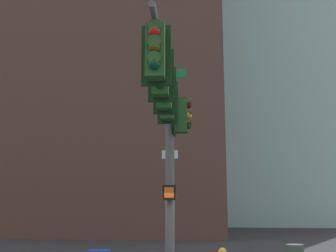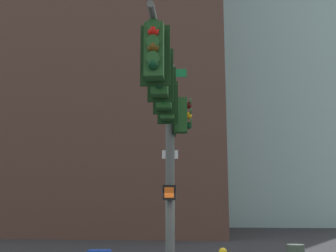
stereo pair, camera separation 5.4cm
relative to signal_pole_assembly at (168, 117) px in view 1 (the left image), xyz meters
name	(u,v)px [view 1 (the left image)]	position (x,y,z in m)	size (l,w,h in m)	color
signal_pole_assembly	(168,117)	(0.00, 0.00, 0.00)	(5.88, 1.12, 6.24)	#4C514C
building_brick_midblock	(191,78)	(52.70, 2.82, 17.49)	(18.86, 16.47, 43.62)	brown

